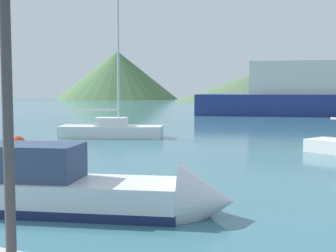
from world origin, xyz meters
TOP-DOWN VIEW (x-y plane):
  - motorboat_near at (2.12, 4.91)m, footprint 7.68×3.63m
  - sailboat_middle at (-5.32, 18.94)m, footprint 5.95×3.61m
  - buoy_marker at (-3.57, 9.64)m, footprint 0.88×0.88m
  - hill_west at (-58.86, 108.87)m, footprint 33.54×33.54m
  - hill_central at (-17.97, 101.39)m, footprint 36.98×36.98m

SIDE VIEW (x-z plane):
  - buoy_marker at x=-3.57m, z-range -0.09..0.93m
  - motorboat_near at x=2.12m, z-range -0.50..1.42m
  - sailboat_middle at x=-5.32m, z-range -4.37..5.35m
  - hill_central at x=-17.97m, z-range 0.00..6.62m
  - hill_west at x=-58.86m, z-range 0.00..13.21m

